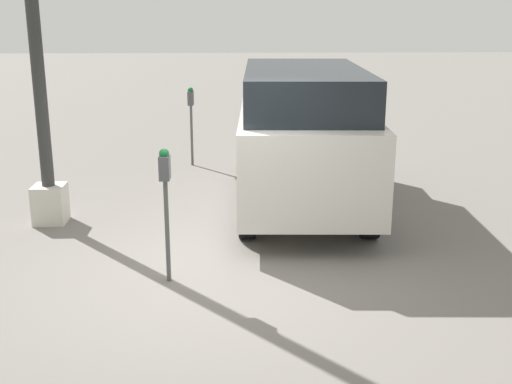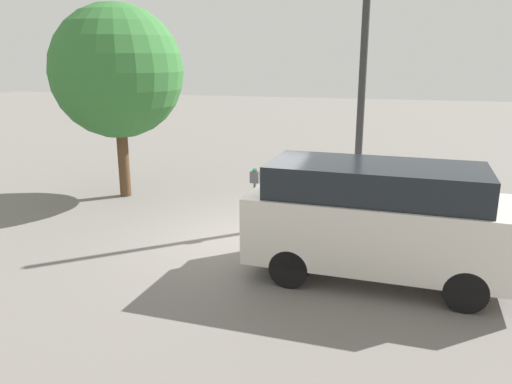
{
  "view_description": "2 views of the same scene",
  "coord_description": "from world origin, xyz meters",
  "px_view_note": "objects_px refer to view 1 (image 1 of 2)",
  "views": [
    {
      "loc": [
        -6.62,
        -0.25,
        2.94
      ],
      "look_at": [
        0.84,
        -0.55,
        0.82
      ],
      "focal_mm": 45.0,
      "sensor_mm": 36.0,
      "label": 1
    },
    {
      "loc": [
        3.03,
        -10.04,
        3.93
      ],
      "look_at": [
        0.27,
        -0.04,
        1.11
      ],
      "focal_mm": 35.0,
      "sensor_mm": 36.0,
      "label": 2
    }
  ],
  "objects_px": {
    "lamp_post": "(36,51)",
    "parked_van": "(303,133)",
    "parking_meter_far": "(191,108)",
    "parking_meter_near": "(165,185)"
  },
  "relations": [
    {
      "from": "parking_meter_near",
      "to": "parked_van",
      "type": "height_order",
      "value": "parked_van"
    },
    {
      "from": "parking_meter_far",
      "to": "parked_van",
      "type": "relative_size",
      "value": 0.32
    },
    {
      "from": "parking_meter_near",
      "to": "parking_meter_far",
      "type": "bearing_deg",
      "value": 1.55
    },
    {
      "from": "parking_meter_near",
      "to": "lamp_post",
      "type": "bearing_deg",
      "value": 42.23
    },
    {
      "from": "parking_meter_far",
      "to": "lamp_post",
      "type": "distance_m",
      "value": 4.13
    },
    {
      "from": "lamp_post",
      "to": "parked_van",
      "type": "height_order",
      "value": "lamp_post"
    },
    {
      "from": "parking_meter_near",
      "to": "lamp_post",
      "type": "xyz_separation_m",
      "value": [
        2.14,
        1.88,
        1.29
      ]
    },
    {
      "from": "parking_meter_near",
      "to": "parking_meter_far",
      "type": "height_order",
      "value": "same"
    },
    {
      "from": "parked_van",
      "to": "parking_meter_far",
      "type": "bearing_deg",
      "value": 35.6
    },
    {
      "from": "parked_van",
      "to": "parking_meter_near",
      "type": "bearing_deg",
      "value": 149.71
    }
  ]
}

